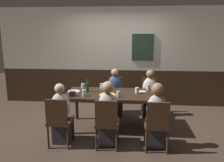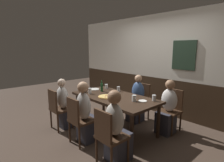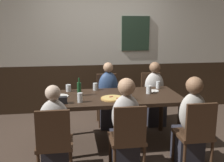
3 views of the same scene
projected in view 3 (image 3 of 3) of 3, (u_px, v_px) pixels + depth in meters
The scene contains 24 objects.
ground_plane at pixel (115, 143), 3.98m from camera, with size 12.00×12.00×0.00m, color #423328.
wall_back at pixel (102, 47), 5.30m from camera, with size 6.40×0.13×2.60m.
dining_table at pixel (115, 101), 3.84m from camera, with size 1.87×0.94×0.74m.
chair_mid_far at pixel (107, 96), 4.73m from camera, with size 0.40×0.40×0.88m.
chair_right_near at pixel (196, 132), 3.14m from camera, with size 0.40×0.40×0.88m.
chair_left_near at pixel (54, 141), 2.90m from camera, with size 0.40×0.40×0.88m.
chair_mid_near at pixel (128, 136), 3.02m from camera, with size 0.40×0.40×0.88m.
chair_right_far at pixel (152, 94), 4.85m from camera, with size 0.40×0.40×0.88m.
person_mid_far at pixel (109, 100), 4.58m from camera, with size 0.34×0.37×1.12m.
person_right_near at pixel (190, 128), 3.30m from camera, with size 0.34×0.37×1.14m.
person_left_near at pixel (55, 138), 3.07m from camera, with size 0.34×0.37×1.10m.
person_mid_near at pixel (125, 131), 3.18m from camera, with size 0.34×0.37×1.15m.
person_right_far at pixel (155, 98), 4.70m from camera, with size 0.34×0.37×1.11m.
pizza at pixel (113, 98), 3.65m from camera, with size 0.33×0.33×0.03m.
highball_clear at pixel (80, 98), 3.48m from camera, with size 0.07×0.07×0.13m.
pint_glass_pale at pixel (95, 87), 4.13m from camera, with size 0.07×0.07×0.11m.
beer_glass_half at pixel (149, 90), 3.92m from camera, with size 0.08×0.08×0.12m.
pint_glass_stout at pixel (68, 88), 4.06m from camera, with size 0.08×0.08×0.11m.
tumbler_short at pixel (129, 97), 3.60m from camera, with size 0.07×0.07×0.11m.
tumbler_water at pixel (158, 85), 4.25m from camera, with size 0.07×0.07×0.12m.
beer_bottle_green at pixel (79, 89), 3.80m from camera, with size 0.06×0.06×0.26m.
plate_white_large at pixel (59, 96), 3.76m from camera, with size 0.26×0.26×0.01m, color white.
plate_white_small at pixel (154, 91), 4.07m from camera, with size 0.16×0.16×0.01m, color white.
condiment_caddy at pixel (63, 100), 3.43m from camera, with size 0.11×0.09×0.09m, color black.
Camera 3 is at (-0.60, -3.65, 1.74)m, focal length 42.48 mm.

